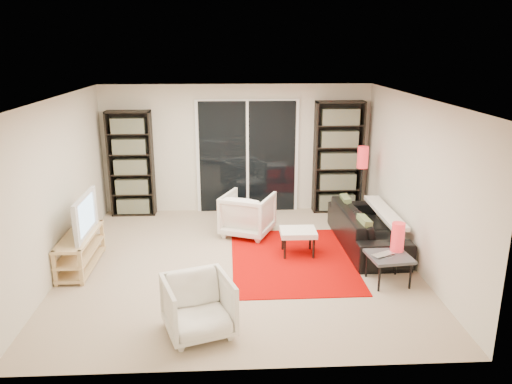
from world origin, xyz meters
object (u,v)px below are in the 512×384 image
ottoman (298,233)px  side_table (389,258)px  bookshelf_right (338,158)px  bookshelf_left (131,164)px  sofa (367,228)px  tv_stand (80,250)px  armchair_front (198,306)px  floor_lamp (362,165)px  armchair_back (248,214)px

ottoman → side_table: same height
bookshelf_right → side_table: size_ratio=3.52×
bookshelf_left → side_table: bookshelf_left is taller
sofa → ottoman: size_ratio=3.83×
bookshelf_right → bookshelf_left: bearing=180.0°
side_table → tv_stand: bearing=170.6°
sofa → armchair_front: (-2.52, -2.39, 0.03)m
bookshelf_left → armchair_front: size_ratio=2.69×
armchair_front → side_table: size_ratio=1.22×
armchair_front → floor_lamp: 4.42m
tv_stand → sofa: size_ratio=0.60×
bookshelf_right → ottoman: 2.40m
armchair_back → armchair_front: (-0.65, -2.98, -0.03)m
armchair_front → floor_lamp: (2.67, 3.45, 0.74)m
tv_stand → armchair_back: 2.71m
bookshelf_right → sofa: (0.12, -1.76, -0.75)m
bookshelf_right → tv_stand: bearing=-150.7°
bookshelf_left → armchair_front: (1.46, -4.15, -0.64)m
tv_stand → armchair_front: (1.79, -1.81, 0.07)m
bookshelf_right → armchair_back: size_ratio=2.65×
bookshelf_left → bookshelf_right: 3.85m
sofa → armchair_back: bearing=71.1°
bookshelf_left → armchair_back: bearing=-29.1°
bookshelf_left → bookshelf_right: bearing=-0.0°
bookshelf_left → tv_stand: bookshelf_left is taller
sofa → bookshelf_left: bearing=64.8°
bookshelf_left → floor_lamp: size_ratio=1.40×
bookshelf_right → ottoman: (-1.01, -2.05, -0.71)m
tv_stand → armchair_front: size_ratio=1.72×
sofa → tv_stand: bearing=96.5°
ottoman → side_table: bearing=-42.7°
tv_stand → sofa: bearing=7.7°
sofa → ottoman: bearing=103.0°
ottoman → sofa: bearing=14.2°
tv_stand → floor_lamp: 4.82m
armchair_front → ottoman: 2.51m
sofa → armchair_front: size_ratio=2.86×
tv_stand → side_table: tv_stand is taller
ottoman → bookshelf_right: bearing=63.7°
armchair_back → armchair_front: size_ratio=1.09×
armchair_front → ottoman: (1.38, 2.10, 0.01)m
bookshelf_left → armchair_back: size_ratio=2.46×
tv_stand → armchair_back: bearing=25.8°
side_table → floor_lamp: floor_lamp is taller
bookshelf_left → armchair_back: (2.10, -1.17, -0.62)m
armchair_back → side_table: size_ratio=1.33×
bookshelf_right → floor_lamp: bearing=-68.5°
bookshelf_left → side_table: bearing=-37.9°
bookshelf_right → armchair_back: bearing=-146.2°
tv_stand → ottoman: tv_stand is taller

